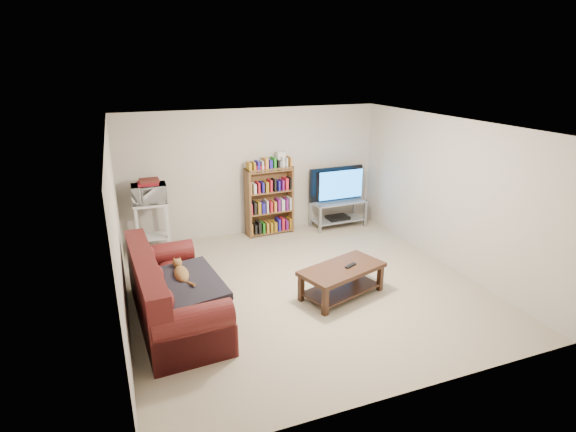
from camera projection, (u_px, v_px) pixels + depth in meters
name	position (u px, v px, depth m)	size (l,w,h in m)	color
floor	(304.00, 286.00, 6.76)	(5.00, 5.00, 0.00)	#BDAB8C
ceiling	(306.00, 125.00, 5.98)	(5.00, 5.00, 0.00)	white
wall_back	(254.00, 172.00, 8.58)	(5.00, 5.00, 0.00)	beige
wall_front	(409.00, 290.00, 4.16)	(5.00, 5.00, 0.00)	beige
wall_left	(118.00, 233.00, 5.53)	(5.00, 5.00, 0.00)	beige
wall_right	(448.00, 193.00, 7.20)	(5.00, 5.00, 0.00)	beige
sofa	(169.00, 298.00, 5.75)	(1.08, 2.24, 0.94)	#581716
blanket	(185.00, 285.00, 5.63)	(0.85, 1.09, 0.10)	black
cat	(181.00, 274.00, 5.78)	(0.24, 0.60, 0.18)	brown
coffee_table	(342.00, 276.00, 6.39)	(1.35, 0.96, 0.45)	#382013
remote	(351.00, 266.00, 6.37)	(0.20, 0.06, 0.02)	black
tv_stand	(338.00, 209.00, 9.10)	(1.11, 0.53, 0.54)	#999EA3
television	(339.00, 185.00, 8.93)	(1.17, 0.15, 0.67)	black
dvd_player	(338.00, 217.00, 9.15)	(0.44, 0.30, 0.06)	black
bookshelf	(270.00, 200.00, 8.62)	(0.93, 0.34, 1.32)	brown
shelf_clutter	(274.00, 161.00, 8.43)	(0.67, 0.24, 0.28)	silver
microwave_stand	(152.00, 221.00, 7.76)	(0.59, 0.44, 0.93)	silver
microwave	(149.00, 194.00, 7.60)	(0.57, 0.39, 0.32)	silver
game_boxes	(148.00, 183.00, 7.54)	(0.34, 0.29, 0.05)	maroon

